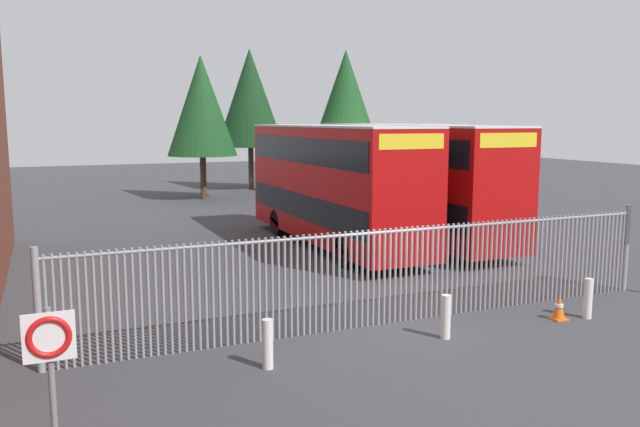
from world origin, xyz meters
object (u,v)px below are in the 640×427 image
at_px(double_decker_bus_behind_fence_right, 383,163).
at_px(bollard_near_right, 588,298).
at_px(double_decker_bus_near_gate, 413,178).
at_px(speed_limit_sign_post, 50,359).
at_px(bollard_near_left, 268,344).
at_px(bollard_center_front, 446,317).
at_px(double_decker_bus_behind_fence_left, 333,181).
at_px(traffic_cone_by_gate, 559,308).

distance_m(double_decker_bus_behind_fence_right, bollard_near_right, 19.06).
relative_size(double_decker_bus_near_gate, double_decker_bus_behind_fence_right, 1.00).
xyz_separation_m(double_decker_bus_behind_fence_right, speed_limit_sign_post, (-16.20, -21.27, -0.65)).
bearing_deg(speed_limit_sign_post, bollard_near_left, 38.20).
bearing_deg(double_decker_bus_behind_fence_right, speed_limit_sign_post, -127.29).
bearing_deg(bollard_near_left, speed_limit_sign_post, -141.80).
bearing_deg(bollard_center_front, double_decker_bus_behind_fence_right, 65.04).
relative_size(double_decker_bus_near_gate, double_decker_bus_behind_fence_left, 1.00).
distance_m(double_decker_bus_behind_fence_right, bollard_center_front, 20.24).
distance_m(traffic_cone_by_gate, speed_limit_sign_post, 11.38).
distance_m(bollard_near_left, traffic_cone_by_gate, 7.17).
height_order(double_decker_bus_near_gate, double_decker_bus_behind_fence_right, same).
distance_m(double_decker_bus_near_gate, bollard_center_front, 11.51).
bearing_deg(double_decker_bus_behind_fence_right, bollard_center_front, -114.96).
relative_size(bollard_center_front, speed_limit_sign_post, 0.40).
distance_m(double_decker_bus_behind_fence_left, traffic_cone_by_gate, 10.40).
bearing_deg(double_decker_bus_near_gate, speed_limit_sign_post, -134.91).
distance_m(double_decker_bus_behind_fence_left, bollard_center_front, 10.54).
distance_m(double_decker_bus_behind_fence_right, traffic_cone_by_gate, 19.10).
relative_size(double_decker_bus_behind_fence_right, traffic_cone_by_gate, 18.32).
distance_m(bollard_center_front, speed_limit_sign_post, 8.36).
xyz_separation_m(double_decker_bus_near_gate, bollard_near_left, (-9.30, -10.13, -1.95)).
height_order(bollard_near_right, traffic_cone_by_gate, bollard_near_right).
bearing_deg(bollard_near_left, bollard_near_right, -0.15).
xyz_separation_m(double_decker_bus_behind_fence_left, bollard_near_right, (1.87, -10.28, -1.95)).
bearing_deg(double_decker_bus_behind_fence_left, bollard_center_front, -101.08).
relative_size(bollard_near_right, traffic_cone_by_gate, 1.61).
xyz_separation_m(double_decker_bus_near_gate, double_decker_bus_behind_fence_right, (3.20, 8.24, 0.00)).
relative_size(bollard_near_left, bollard_near_right, 1.00).
height_order(double_decker_bus_behind_fence_right, bollard_near_left, double_decker_bus_behind_fence_right).
relative_size(double_decker_bus_behind_fence_left, bollard_center_front, 11.38).
xyz_separation_m(bollard_center_front, bollard_near_right, (3.86, -0.12, 0.00)).
height_order(double_decker_bus_near_gate, bollard_center_front, double_decker_bus_near_gate).
height_order(double_decker_bus_behind_fence_left, double_decker_bus_behind_fence_right, same).
bearing_deg(bollard_center_front, bollard_near_left, -178.64).
relative_size(double_decker_bus_near_gate, speed_limit_sign_post, 4.50).
relative_size(traffic_cone_by_gate, speed_limit_sign_post, 0.25).
bearing_deg(bollard_near_left, double_decker_bus_behind_fence_left, 59.72).
bearing_deg(double_decker_bus_near_gate, bollard_near_right, -98.05).
height_order(double_decker_bus_behind_fence_right, speed_limit_sign_post, double_decker_bus_behind_fence_right).
xyz_separation_m(double_decker_bus_behind_fence_right, bollard_near_left, (-12.50, -18.36, -1.95)).
xyz_separation_m(double_decker_bus_behind_fence_left, double_decker_bus_behind_fence_right, (6.51, 8.10, 0.00)).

